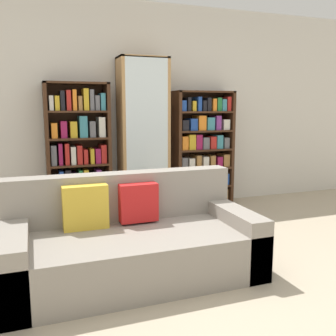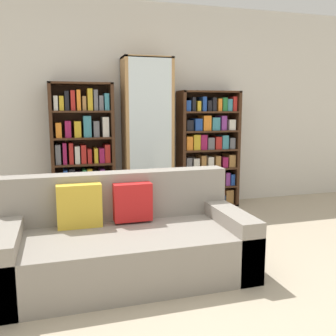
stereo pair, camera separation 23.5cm
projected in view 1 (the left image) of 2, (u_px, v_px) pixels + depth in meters
The scene contains 7 objects.
ground_plane at pixel (218, 289), 2.84m from camera, with size 16.00×16.00×0.00m, color tan.
wall_back at pixel (132, 108), 4.93m from camera, with size 7.10×0.06×2.70m.
couch at pixel (132, 243), 3.05m from camera, with size 1.97×0.94×0.80m.
bookshelf_left at pixel (79, 153), 4.58m from camera, with size 0.76×0.32×1.65m.
display_cabinet at pixel (143, 136), 4.81m from camera, with size 0.62×0.36×1.98m.
bookshelf_right at pixel (203, 150), 5.15m from camera, with size 0.82×0.32×1.57m.
wine_bottle at pixel (223, 213), 4.34m from camera, with size 0.07×0.07×0.36m.
Camera 1 is at (-1.27, -2.36, 1.36)m, focal length 40.00 mm.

